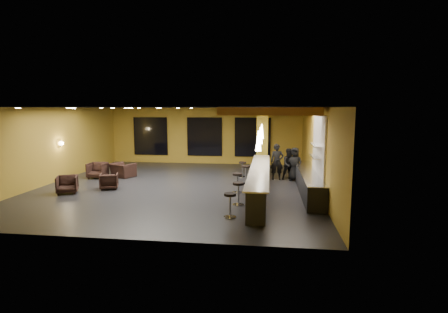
# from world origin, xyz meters

# --- Properties ---
(floor) EXTENTS (12.00, 13.00, 0.10)m
(floor) POSITION_xyz_m (0.00, 0.00, -0.05)
(floor) COLOR black
(floor) RESTS_ON ground
(ceiling) EXTENTS (12.00, 13.00, 0.10)m
(ceiling) POSITION_xyz_m (0.00, 0.00, 3.55)
(ceiling) COLOR black
(wall_back) EXTENTS (12.00, 0.10, 3.50)m
(wall_back) POSITION_xyz_m (0.00, 6.55, 1.75)
(wall_back) COLOR olive
(wall_back) RESTS_ON floor
(wall_front) EXTENTS (12.00, 0.10, 3.50)m
(wall_front) POSITION_xyz_m (0.00, -6.55, 1.75)
(wall_front) COLOR olive
(wall_front) RESTS_ON floor
(wall_left) EXTENTS (0.10, 13.00, 3.50)m
(wall_left) POSITION_xyz_m (-6.05, 0.00, 1.75)
(wall_left) COLOR olive
(wall_left) RESTS_ON floor
(wall_right) EXTENTS (0.10, 13.00, 3.50)m
(wall_right) POSITION_xyz_m (6.05, 0.00, 1.75)
(wall_right) COLOR olive
(wall_right) RESTS_ON floor
(wood_soffit) EXTENTS (3.60, 8.00, 0.28)m
(wood_soffit) POSITION_xyz_m (4.00, 1.00, 3.36)
(wood_soffit) COLOR #AC6C32
(wood_soffit) RESTS_ON ceiling
(window_left) EXTENTS (2.20, 0.06, 2.40)m
(window_left) POSITION_xyz_m (-3.50, 6.44, 1.70)
(window_left) COLOR black
(window_left) RESTS_ON wall_back
(window_center) EXTENTS (2.20, 0.06, 2.40)m
(window_center) POSITION_xyz_m (0.00, 6.44, 1.70)
(window_center) COLOR black
(window_center) RESTS_ON wall_back
(window_right) EXTENTS (2.20, 0.06, 2.40)m
(window_right) POSITION_xyz_m (3.00, 6.44, 1.70)
(window_right) COLOR black
(window_right) RESTS_ON wall_back
(tile_backsplash) EXTENTS (0.06, 3.20, 2.40)m
(tile_backsplash) POSITION_xyz_m (5.96, -1.00, 2.00)
(tile_backsplash) COLOR white
(tile_backsplash) RESTS_ON wall_right
(bar_counter) EXTENTS (0.60, 8.00, 1.00)m
(bar_counter) POSITION_xyz_m (3.65, -1.00, 0.50)
(bar_counter) COLOR black
(bar_counter) RESTS_ON floor
(bar_top) EXTENTS (0.78, 8.10, 0.05)m
(bar_top) POSITION_xyz_m (3.65, -1.00, 1.02)
(bar_top) COLOR silver
(bar_top) RESTS_ON bar_counter
(prep_counter) EXTENTS (0.70, 6.00, 0.86)m
(prep_counter) POSITION_xyz_m (5.65, -0.50, 0.43)
(prep_counter) COLOR black
(prep_counter) RESTS_ON floor
(prep_top) EXTENTS (0.72, 6.00, 0.03)m
(prep_top) POSITION_xyz_m (5.65, -0.50, 0.89)
(prep_top) COLOR silver
(prep_top) RESTS_ON prep_counter
(wall_shelf_lower) EXTENTS (0.30, 1.50, 0.03)m
(wall_shelf_lower) POSITION_xyz_m (5.82, -1.20, 1.60)
(wall_shelf_lower) COLOR silver
(wall_shelf_lower) RESTS_ON wall_right
(wall_shelf_upper) EXTENTS (0.30, 1.50, 0.03)m
(wall_shelf_upper) POSITION_xyz_m (5.82, -1.20, 2.05)
(wall_shelf_upper) COLOR silver
(wall_shelf_upper) RESTS_ON wall_right
(column) EXTENTS (0.60, 0.60, 3.50)m
(column) POSITION_xyz_m (3.65, 3.60, 1.75)
(column) COLOR olive
(column) RESTS_ON floor
(wall_sconce) EXTENTS (0.22, 0.22, 0.22)m
(wall_sconce) POSITION_xyz_m (-5.88, 0.50, 1.80)
(wall_sconce) COLOR #FFE5B2
(wall_sconce) RESTS_ON wall_left
(pendant_0) EXTENTS (0.20, 0.20, 0.70)m
(pendant_0) POSITION_xyz_m (3.65, -3.00, 2.35)
(pendant_0) COLOR white
(pendant_0) RESTS_ON wood_soffit
(pendant_1) EXTENTS (0.20, 0.20, 0.70)m
(pendant_1) POSITION_xyz_m (3.65, -0.50, 2.35)
(pendant_1) COLOR white
(pendant_1) RESTS_ON wood_soffit
(pendant_2) EXTENTS (0.20, 0.20, 0.70)m
(pendant_2) POSITION_xyz_m (3.65, 2.00, 2.35)
(pendant_2) COLOR white
(pendant_2) RESTS_ON wood_soffit
(staff_a) EXTENTS (0.65, 0.43, 1.75)m
(staff_a) POSITION_xyz_m (4.41, 1.99, 0.88)
(staff_a) COLOR black
(staff_a) RESTS_ON floor
(staff_b) EXTENTS (0.86, 0.73, 1.54)m
(staff_b) POSITION_xyz_m (5.01, 1.97, 0.77)
(staff_b) COLOR black
(staff_b) RESTS_ON floor
(staff_c) EXTENTS (0.92, 0.76, 1.61)m
(staff_c) POSITION_xyz_m (5.25, 1.84, 0.80)
(staff_c) COLOR black
(staff_c) RESTS_ON floor
(armchair_a) EXTENTS (1.04, 1.05, 0.73)m
(armchair_a) POSITION_xyz_m (-4.18, -1.93, 0.37)
(armchair_a) COLOR black
(armchair_a) RESTS_ON floor
(armchair_b) EXTENTS (0.94, 0.95, 0.68)m
(armchair_b) POSITION_xyz_m (-2.83, -0.97, 0.34)
(armchair_b) COLOR black
(armchair_b) RESTS_ON floor
(armchair_c) EXTENTS (0.86, 0.89, 0.78)m
(armchair_c) POSITION_xyz_m (-4.47, 1.21, 0.39)
(armchair_c) COLOR black
(armchair_c) RESTS_ON floor
(armchair_d) EXTENTS (1.37, 1.30, 0.70)m
(armchair_d) POSITION_xyz_m (-3.33, 1.62, 0.35)
(armchair_d) COLOR black
(armchair_d) RESTS_ON floor
(bar_stool_0) EXTENTS (0.40, 0.40, 0.80)m
(bar_stool_0) POSITION_xyz_m (2.81, -4.28, 0.51)
(bar_stool_0) COLOR silver
(bar_stool_0) RESTS_ON floor
(bar_stool_1) EXTENTS (0.42, 0.42, 0.84)m
(bar_stool_1) POSITION_xyz_m (2.95, -2.81, 0.54)
(bar_stool_1) COLOR silver
(bar_stool_1) RESTS_ON floor
(bar_stool_2) EXTENTS (0.42, 0.42, 0.83)m
(bar_stool_2) POSITION_xyz_m (2.74, -0.98, 0.53)
(bar_stool_2) COLOR silver
(bar_stool_2) RESTS_ON floor
(bar_stool_3) EXTENTS (0.44, 0.44, 0.86)m
(bar_stool_3) POSITION_xyz_m (2.98, 0.73, 0.55)
(bar_stool_3) COLOR silver
(bar_stool_3) RESTS_ON floor
(bar_stool_4) EXTENTS (0.39, 0.39, 0.78)m
(bar_stool_4) POSITION_xyz_m (2.70, 2.40, 0.50)
(bar_stool_4) COLOR silver
(bar_stool_4) RESTS_ON floor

